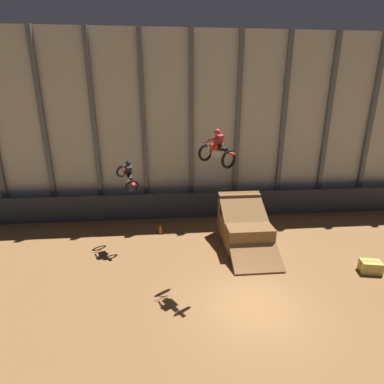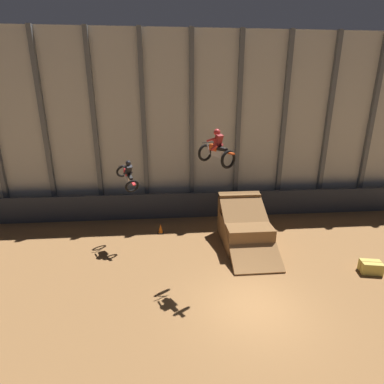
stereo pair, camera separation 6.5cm
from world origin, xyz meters
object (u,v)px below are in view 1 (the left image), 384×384
(traffic_cone_near_ramp, at_px, (160,229))
(hay_bale_trackside, at_px, (371,267))
(dirt_ramp, at_px, (244,227))
(rider_bike_right_air, at_px, (217,150))
(rider_bike_left_air, at_px, (128,175))

(traffic_cone_near_ramp, relative_size, hay_bale_trackside, 0.58)
(dirt_ramp, height_order, rider_bike_right_air, rider_bike_right_air)
(dirt_ramp, xyz_separation_m, rider_bike_right_air, (-2.15, -3.07, 4.86))
(rider_bike_right_air, xyz_separation_m, hay_bale_trackside, (7.26, -0.43, -5.46))
(rider_bike_right_air, bearing_deg, rider_bike_left_air, 106.62)
(dirt_ramp, distance_m, traffic_cone_near_ramp, 4.88)
(hay_bale_trackside, bearing_deg, rider_bike_right_air, 176.63)
(rider_bike_left_air, relative_size, rider_bike_right_air, 1.08)
(rider_bike_right_air, xyz_separation_m, traffic_cone_near_ramp, (-2.45, 4.58, -5.46))
(rider_bike_left_air, height_order, rider_bike_right_air, rider_bike_right_air)
(rider_bike_left_air, xyz_separation_m, rider_bike_right_air, (4.02, -3.58, 1.87))
(rider_bike_left_air, relative_size, hay_bale_trackside, 1.84)
(rider_bike_left_air, relative_size, traffic_cone_near_ramp, 3.20)
(traffic_cone_near_ramp, distance_m, hay_bale_trackside, 10.92)
(traffic_cone_near_ramp, bearing_deg, rider_bike_left_air, -147.64)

